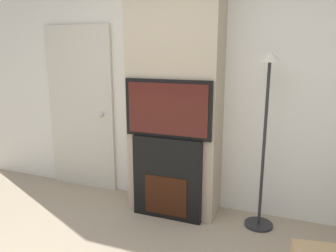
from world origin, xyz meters
name	(u,v)px	position (x,y,z in m)	size (l,w,h in m)	color
wall_back	(182,87)	(0.00, 2.03, 1.35)	(6.00, 0.06, 2.70)	silver
chimney_breast	(175,89)	(0.00, 1.79, 1.35)	(0.96, 0.42, 2.70)	tan
fireplace	(168,178)	(0.00, 1.58, 0.44)	(0.75, 0.15, 0.88)	black
television	(168,109)	(0.00, 1.58, 1.18)	(0.91, 0.07, 0.59)	black
floor_lamp	(266,119)	(0.94, 1.73, 1.11)	(0.28, 0.28, 1.75)	#262628
entry_door	(81,109)	(-1.33, 1.97, 1.02)	(0.93, 0.09, 2.05)	beige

